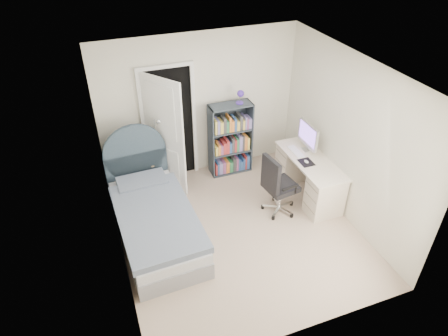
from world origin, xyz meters
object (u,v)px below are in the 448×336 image
object	(u,v)px
desk	(308,175)
office_chair	(277,183)
nightstand	(138,167)
bookcase	(231,142)
floor_lamp	(160,161)
bed	(154,217)

from	to	relation	value
desk	office_chair	xyz separation A→B (m)	(-0.71, -0.23, 0.19)
nightstand	office_chair	world-z (taller)	office_chair
nightstand	office_chair	bearing A→B (deg)	-36.03
bookcase	office_chair	world-z (taller)	bookcase
nightstand	floor_lamp	xyz separation A→B (m)	(0.35, -0.13, 0.12)
bookcase	floor_lamp	bearing A→B (deg)	-175.81
desk	nightstand	bearing A→B (deg)	156.30
bookcase	desk	xyz separation A→B (m)	(0.94, -1.10, -0.22)
office_chair	desk	bearing A→B (deg)	17.92
desk	bed	bearing A→B (deg)	-179.04
floor_lamp	nightstand	bearing A→B (deg)	160.04
bookcase	nightstand	bearing A→B (deg)	178.83
nightstand	desk	size ratio (longest dim) A/B	0.45
nightstand	office_chair	xyz separation A→B (m)	(1.88, -1.37, 0.14)
bed	floor_lamp	world-z (taller)	same
bookcase	office_chair	xyz separation A→B (m)	(0.23, -1.33, -0.03)
floor_lamp	bookcase	size ratio (longest dim) A/B	0.85
bed	bookcase	distance (m)	2.03
bed	nightstand	bearing A→B (deg)	89.81
bed	office_chair	world-z (taller)	bed
desk	office_chair	distance (m)	0.77
bookcase	desk	bearing A→B (deg)	-49.45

